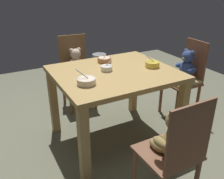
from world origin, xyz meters
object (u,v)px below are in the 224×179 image
object	(u,v)px
teddy_chair_far_center	(76,67)
porridge_bowl_cream_near_left	(86,81)
porridge_bowl_yellow_near_right	(152,64)
porridge_bowl_terracotta_far_center	(104,60)
teddy_chair_near_front	(174,143)
metal_pail	(99,60)
dining_table	(114,83)
teddy_chair_near_right	(185,73)
porridge_bowl_white_center	(107,68)

from	to	relation	value
teddy_chair_far_center	porridge_bowl_cream_near_left	xyz separation A→B (m)	(-0.31, -1.08, 0.26)
porridge_bowl_yellow_near_right	porridge_bowl_terracotta_far_center	world-z (taller)	porridge_bowl_yellow_near_right
teddy_chair_near_front	teddy_chair_far_center	size ratio (longest dim) A/B	0.99
teddy_chair_near_front	metal_pail	xyz separation A→B (m)	(0.90, 3.06, -0.42)
teddy_chair_near_front	metal_pail	world-z (taller)	teddy_chair_near_front
teddy_chair_far_center	metal_pail	distance (m)	1.58
dining_table	teddy_chair_near_front	world-z (taller)	teddy_chair_near_front
teddy_chair_near_right	porridge_bowl_white_center	bearing A→B (deg)	3.29
metal_pail	teddy_chair_far_center	bearing A→B (deg)	-126.31
teddy_chair_near_right	teddy_chair_far_center	distance (m)	1.34
porridge_bowl_white_center	dining_table	bearing A→B (deg)	-37.05
dining_table	teddy_chair_far_center	world-z (taller)	teddy_chair_far_center
teddy_chair_near_front	porridge_bowl_yellow_near_right	size ratio (longest dim) A/B	6.40
porridge_bowl_cream_near_left	teddy_chair_near_front	bearing A→B (deg)	-67.13
porridge_bowl_yellow_near_right	metal_pail	world-z (taller)	porridge_bowl_yellow_near_right
teddy_chair_near_right	porridge_bowl_terracotta_far_center	world-z (taller)	teddy_chair_near_right
teddy_chair_far_center	metal_pail	world-z (taller)	teddy_chair_far_center
porridge_bowl_yellow_near_right	porridge_bowl_white_center	size ratio (longest dim) A/B	1.18
porridge_bowl_yellow_near_right	teddy_chair_far_center	bearing A→B (deg)	113.70
teddy_chair_near_right	porridge_bowl_terracotta_far_center	bearing A→B (deg)	-10.81
dining_table	teddy_chair_near_front	size ratio (longest dim) A/B	1.24
teddy_chair_near_right	porridge_bowl_yellow_near_right	distance (m)	0.66
dining_table	porridge_bowl_yellow_near_right	distance (m)	0.42
dining_table	metal_pail	xyz separation A→B (m)	(0.86, 2.15, -0.51)
teddy_chair_near_right	teddy_chair_near_front	distance (m)	1.41
teddy_chair_near_front	porridge_bowl_yellow_near_right	distance (m)	0.97
dining_table	porridge_bowl_cream_near_left	world-z (taller)	porridge_bowl_cream_near_left
teddy_chair_near_right	porridge_bowl_yellow_near_right	xyz separation A→B (m)	(-0.60, -0.14, 0.25)
porridge_bowl_cream_near_left	metal_pail	size ratio (longest dim) A/B	0.61
teddy_chair_far_center	porridge_bowl_white_center	distance (m)	0.91
teddy_chair_far_center	porridge_bowl_yellow_near_right	world-z (taller)	teddy_chair_far_center
porridge_bowl_cream_near_left	porridge_bowl_white_center	world-z (taller)	porridge_bowl_cream_near_left
dining_table	teddy_chair_near_front	bearing A→B (deg)	-92.59
porridge_bowl_yellow_near_right	metal_pail	xyz separation A→B (m)	(0.47, 2.22, -0.66)
dining_table	metal_pail	bearing A→B (deg)	68.30
teddy_chair_near_right	porridge_bowl_yellow_near_right	bearing A→B (deg)	15.16
teddy_chair_near_front	porridge_bowl_cream_near_left	world-z (taller)	teddy_chair_near_front
porridge_bowl_yellow_near_right	metal_pail	bearing A→B (deg)	78.03
dining_table	teddy_chair_near_right	distance (m)	0.99
teddy_chair_near_front	porridge_bowl_white_center	bearing A→B (deg)	0.50
teddy_chair_far_center	metal_pail	bearing A→B (deg)	147.49
dining_table	porridge_bowl_terracotta_far_center	world-z (taller)	porridge_bowl_terracotta_far_center
porridge_bowl_terracotta_far_center	metal_pail	world-z (taller)	porridge_bowl_terracotta_far_center
porridge_bowl_yellow_near_right	teddy_chair_near_front	bearing A→B (deg)	-116.95
teddy_chair_near_front	porridge_bowl_cream_near_left	distance (m)	0.84
dining_table	teddy_chair_far_center	xyz separation A→B (m)	(-0.05, 0.92, -0.11)
teddy_chair_near_right	metal_pail	distance (m)	2.13
porridge_bowl_cream_near_left	metal_pail	distance (m)	2.70
dining_table	metal_pail	world-z (taller)	dining_table
porridge_bowl_yellow_near_right	metal_pail	distance (m)	2.37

